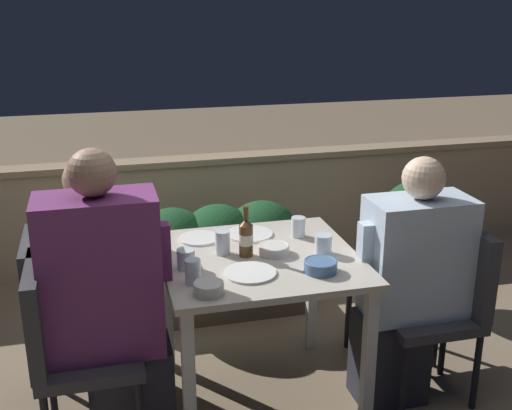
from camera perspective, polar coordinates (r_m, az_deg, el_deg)
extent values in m
plane|color=#847056|center=(3.25, 0.29, -16.67)|extent=(16.00, 16.00, 0.00)
cube|color=tan|center=(4.58, -5.09, -0.71)|extent=(9.00, 0.14, 0.74)
cube|color=#9E8466|center=(4.46, -5.23, 4.01)|extent=(9.00, 0.18, 0.04)
cube|color=#BCB2A3|center=(2.89, 0.31, -4.81)|extent=(0.88, 0.84, 0.03)
cube|color=silver|center=(2.69, -5.96, -15.98)|extent=(0.05, 0.05, 0.71)
cube|color=silver|center=(2.87, 9.96, -13.65)|extent=(0.05, 0.05, 0.71)
cube|color=silver|center=(3.32, -7.92, -8.85)|extent=(0.05, 0.05, 0.71)
cube|color=silver|center=(3.47, 4.99, -7.43)|extent=(0.05, 0.05, 0.71)
cube|color=brown|center=(3.95, -3.28, -7.55)|extent=(0.99, 0.36, 0.28)
ellipsoid|color=#194723|center=(3.77, -7.44, -3.46)|extent=(0.45, 0.47, 0.42)
ellipsoid|color=#194723|center=(3.81, -3.38, -3.10)|extent=(0.45, 0.47, 0.42)
ellipsoid|color=#194723|center=(3.87, 0.59, -2.74)|extent=(0.45, 0.47, 0.42)
cube|color=#333338|center=(2.84, -14.53, -12.94)|extent=(0.43, 0.43, 0.05)
cube|color=#333338|center=(2.74, -18.89, -9.11)|extent=(0.06, 0.43, 0.41)
cylinder|color=black|center=(3.12, -17.69, -14.93)|extent=(0.03, 0.03, 0.39)
cylinder|color=black|center=(3.11, -10.76, -14.44)|extent=(0.03, 0.03, 0.39)
cube|color=#282833|center=(2.94, -10.78, -15.96)|extent=(0.33, 0.23, 0.44)
cube|color=#6B2D66|center=(2.67, -13.65, -6.16)|extent=(0.48, 0.26, 0.68)
cube|color=#6B2D66|center=(2.65, -8.37, -4.11)|extent=(0.07, 0.07, 0.24)
sphere|color=#99755B|center=(2.52, -14.39, 2.81)|extent=(0.19, 0.19, 0.19)
cube|color=#333338|center=(3.11, -15.24, -10.08)|extent=(0.43, 0.43, 0.05)
cube|color=#333338|center=(3.02, -19.18, -6.51)|extent=(0.06, 0.43, 0.41)
cylinder|color=black|center=(3.08, -18.41, -15.57)|extent=(0.03, 0.03, 0.39)
cylinder|color=black|center=(3.06, -11.35, -15.09)|extent=(0.03, 0.03, 0.39)
cylinder|color=black|center=(3.39, -18.06, -12.15)|extent=(0.03, 0.03, 0.39)
cylinder|color=black|center=(3.37, -11.74, -11.70)|extent=(0.03, 0.03, 0.39)
cube|color=#282833|center=(3.20, -11.82, -12.95)|extent=(0.33, 0.23, 0.44)
cube|color=white|center=(2.97, -14.38, -4.80)|extent=(0.48, 0.26, 0.56)
cube|color=white|center=(2.95, -9.64, -3.20)|extent=(0.07, 0.07, 0.24)
sphere|color=tan|center=(2.85, -14.98, 2.17)|extent=(0.19, 0.19, 0.19)
cube|color=#333338|center=(3.17, 14.80, -9.42)|extent=(0.43, 0.43, 0.05)
cube|color=#333338|center=(3.17, 18.14, -5.22)|extent=(0.06, 0.43, 0.41)
cylinder|color=black|center=(3.07, 13.03, -15.14)|extent=(0.03, 0.03, 0.39)
cylinder|color=black|center=(3.24, 18.98, -13.81)|extent=(0.03, 0.03, 0.39)
cylinder|color=black|center=(3.34, 10.15, -11.87)|extent=(0.03, 0.03, 0.39)
cylinder|color=black|center=(3.50, 15.73, -10.86)|extent=(0.03, 0.03, 0.39)
cube|color=#282833|center=(3.20, 11.76, -13.02)|extent=(0.32, 0.23, 0.44)
cube|color=silver|center=(3.01, 14.10, -4.51)|extent=(0.46, 0.26, 0.56)
cube|color=silver|center=(2.88, 9.80, -3.84)|extent=(0.07, 0.07, 0.24)
sphere|color=beige|center=(2.89, 14.68, 2.33)|extent=(0.19, 0.19, 0.19)
cube|color=#333338|center=(3.40, 12.43, -7.27)|extent=(0.43, 0.43, 0.05)
cube|color=#333338|center=(3.39, 15.55, -3.36)|extent=(0.06, 0.43, 0.41)
cylinder|color=black|center=(3.28, 10.67, -12.52)|extent=(0.03, 0.03, 0.39)
cylinder|color=black|center=(3.44, 16.33, -11.45)|extent=(0.03, 0.03, 0.39)
cylinder|color=black|center=(3.57, 8.20, -9.65)|extent=(0.03, 0.03, 0.39)
cylinder|color=black|center=(3.72, 13.49, -8.82)|extent=(0.03, 0.03, 0.39)
cylinder|color=brown|center=(2.86, -0.90, -3.18)|extent=(0.06, 0.06, 0.14)
cylinder|color=beige|center=(2.86, -0.90, -3.05)|extent=(0.06, 0.06, 0.05)
cone|color=brown|center=(2.83, -0.90, -1.56)|extent=(0.06, 0.06, 0.03)
cylinder|color=brown|center=(2.81, -0.91, -0.71)|extent=(0.02, 0.02, 0.06)
cylinder|color=white|center=(3.08, -5.06, -2.96)|extent=(0.20, 0.20, 0.01)
cylinder|color=white|center=(3.12, -0.59, -2.58)|extent=(0.23, 0.23, 0.01)
cylinder|color=white|center=(2.71, -0.53, -6.04)|extent=(0.22, 0.22, 0.01)
cylinder|color=#4C709E|center=(2.73, 5.75, -5.44)|extent=(0.14, 0.14, 0.05)
torus|color=#4C709E|center=(2.72, 5.77, -5.05)|extent=(0.14, 0.14, 0.01)
cylinder|color=beige|center=(2.54, -4.22, -7.41)|extent=(0.12, 0.12, 0.05)
torus|color=beige|center=(2.53, -4.23, -7.00)|extent=(0.12, 0.12, 0.01)
cylinder|color=silver|center=(2.90, 1.58, -3.96)|extent=(0.14, 0.14, 0.04)
torus|color=silver|center=(2.90, 1.58, -3.65)|extent=(0.14, 0.14, 0.01)
cylinder|color=silver|center=(2.62, -5.63, -5.90)|extent=(0.06, 0.06, 0.10)
cylinder|color=silver|center=(2.91, 6.00, -3.48)|extent=(0.08, 0.08, 0.09)
cylinder|color=silver|center=(2.76, -6.25, -4.81)|extent=(0.08, 0.08, 0.09)
cylinder|color=silver|center=(3.10, 3.78, -1.96)|extent=(0.07, 0.07, 0.10)
cylinder|color=silver|center=(2.89, -2.99, -3.34)|extent=(0.07, 0.07, 0.11)
cylinder|color=#B2A899|center=(4.27, 13.58, -6.44)|extent=(0.30, 0.30, 0.21)
cylinder|color=#47331E|center=(4.19, 13.79, -3.92)|extent=(0.04, 0.04, 0.19)
ellipsoid|color=#194723|center=(4.10, 14.06, -0.52)|extent=(0.41, 0.41, 0.37)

